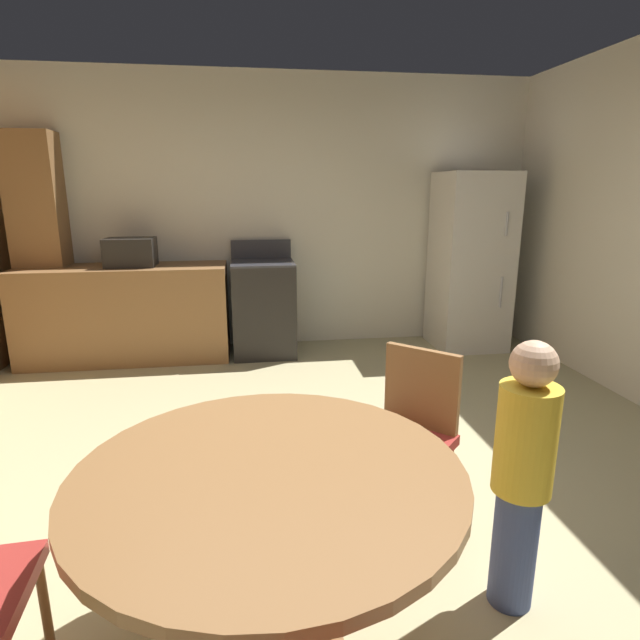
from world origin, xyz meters
TOP-DOWN VIEW (x-y plane):
  - ground_plane at (0.00, 0.00)m, footprint 14.00×14.00m
  - wall_back at (0.00, 3.10)m, footprint 5.48×0.12m
  - kitchen_counter at (-1.49, 2.70)m, footprint 1.90×0.60m
  - pantry_column at (-2.22, 2.88)m, footprint 0.44×0.36m
  - oven_range at (-0.19, 2.70)m, footprint 0.60×0.60m
  - refrigerator at (1.90, 2.65)m, footprint 0.68×0.68m
  - microwave at (-1.39, 2.70)m, footprint 0.44×0.32m
  - dining_table at (-0.30, -0.83)m, footprint 1.23×1.23m
  - chair_northeast at (0.39, -0.13)m, footprint 0.57×0.57m
  - person_child at (0.65, -0.68)m, footprint 0.25×0.25m

SIDE VIEW (x-z plane):
  - ground_plane at x=0.00m, z-range 0.00..0.00m
  - kitchen_counter at x=-1.49m, z-range 0.00..0.90m
  - oven_range at x=-0.19m, z-range -0.08..1.02m
  - chair_northeast at x=0.39m, z-range 0.07..0.94m
  - person_child at x=0.65m, z-range 0.03..1.12m
  - dining_table at x=-0.30m, z-range 0.22..0.98m
  - refrigerator at x=1.90m, z-range 0.00..1.76m
  - microwave at x=-1.39m, z-range 0.90..1.16m
  - pantry_column at x=-2.22m, z-range 0.00..2.10m
  - wall_back at x=0.00m, z-range 0.00..2.70m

